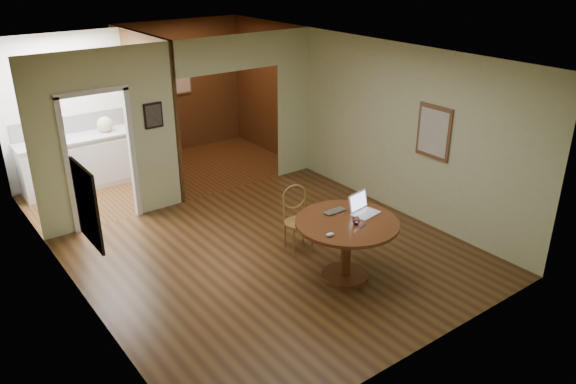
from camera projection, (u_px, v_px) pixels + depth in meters
floor at (278, 258)px, 7.87m from camera, size 5.00×5.00×0.00m
room_shell at (147, 124)px, 9.37m from camera, size 5.20×7.50×5.00m
dining_table at (347, 236)px, 7.16m from camera, size 1.32×1.32×0.83m
chair at (297, 215)px, 7.92m from camera, size 0.48×0.48×0.96m
open_laptop at (362, 208)px, 7.28m from camera, size 0.39×0.36×0.25m
closed_laptop at (337, 212)px, 7.28m from camera, size 0.31×0.20×0.02m
mouse at (330, 235)px, 6.70m from camera, size 0.12×0.08×0.04m
wine_glass at (356, 220)px, 6.97m from camera, size 0.10×0.10×0.11m
pen at (363, 226)px, 6.93m from camera, size 0.13×0.04×0.01m
kitchen_cabinet at (80, 162)px, 10.02m from camera, size 2.06×0.60×0.94m
grocery_bag at (105, 124)px, 10.08m from camera, size 0.33×0.30×0.28m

